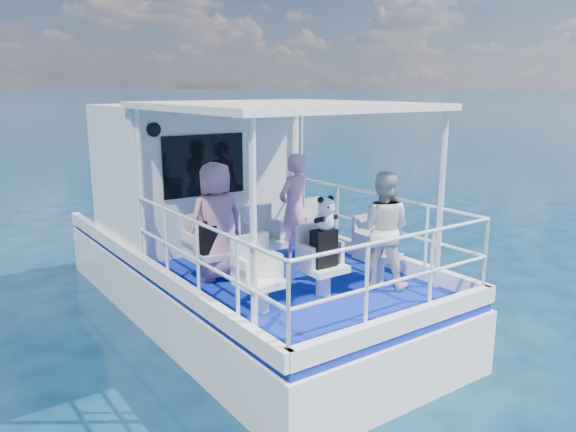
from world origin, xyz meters
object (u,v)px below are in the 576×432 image
(passenger_port_fwd, at_px, (216,221))
(panda, at_px, (325,213))
(backpack_center, at_px, (324,248))
(passenger_stbd_aft, at_px, (382,230))

(passenger_port_fwd, relative_size, panda, 3.89)
(passenger_port_fwd, distance_m, backpack_center, 1.52)
(passenger_port_fwd, height_order, passenger_stbd_aft, passenger_port_fwd)
(passenger_stbd_aft, height_order, backpack_center, passenger_stbd_aft)
(passenger_port_fwd, relative_size, passenger_stbd_aft, 1.05)
(passenger_stbd_aft, distance_m, panda, 0.88)
(passenger_port_fwd, relative_size, backpack_center, 3.42)
(passenger_port_fwd, xyz_separation_m, passenger_stbd_aft, (1.55, -1.45, -0.04))
(panda, bearing_deg, passenger_port_fwd, 118.66)
(passenger_port_fwd, xyz_separation_m, backpack_center, (0.72, -1.33, -0.17))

